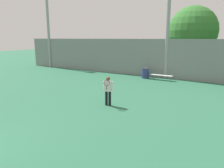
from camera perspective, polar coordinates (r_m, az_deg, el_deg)
The scene contains 7 objects.
tennis_player at distance 11.38m, azimuth -1.05°, elevation -1.44°, with size 0.50×0.48×1.54m.
bench_courtside_near at distance 18.80m, azimuth 12.84°, elevation 2.17°, with size 1.87×0.40×0.44m.
light_pole_far_right at distance 27.72m, azimuth -16.35°, elevation 14.80°, with size 0.90×0.60×9.08m.
light_pole_center_back at distance 19.79m, azimuth 14.63°, elevation 19.03°, with size 0.90×0.60×11.03m.
trash_bin at distance 19.52m, azimuth 8.70°, elevation 2.83°, with size 0.66×0.66×0.89m.
back_fence at distance 19.99m, azimuth 11.32°, elevation 6.58°, with size 32.43×0.06×3.41m.
tree_green_tall at distance 24.21m, azimuth 20.36°, elevation 12.91°, with size 4.92×4.92×6.68m.
Camera 1 is at (7.09, -1.88, 3.50)m, focal length 35.00 mm.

